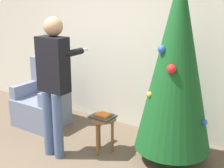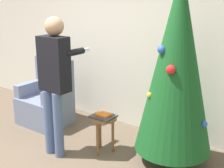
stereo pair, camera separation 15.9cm
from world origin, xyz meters
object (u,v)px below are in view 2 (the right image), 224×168
at_px(christmas_tree, 177,63).
at_px(side_stool, 103,124).
at_px(armchair, 47,101).
at_px(person_standing, 54,75).

relative_size(christmas_tree, side_stool, 4.72).
distance_m(armchair, side_stool, 1.33).
xyz_separation_m(christmas_tree, side_stool, (-0.82, -0.32, -0.84)).
xyz_separation_m(christmas_tree, armchair, (-2.13, -0.09, -0.88)).
height_order(christmas_tree, armchair, christmas_tree).
bearing_deg(armchair, side_stool, -9.73).
relative_size(person_standing, side_stool, 3.58).
bearing_deg(armchair, christmas_tree, 2.44).
bearing_deg(side_stool, christmas_tree, 21.16).
xyz_separation_m(armchair, person_standing, (0.85, -0.59, 0.69)).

